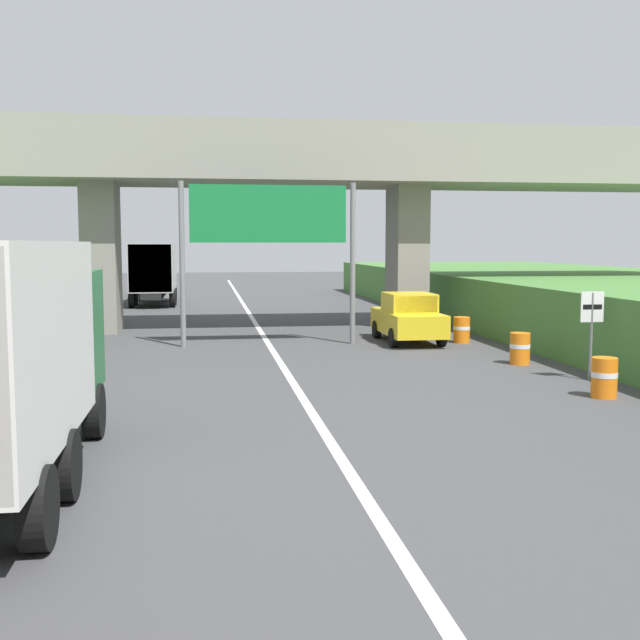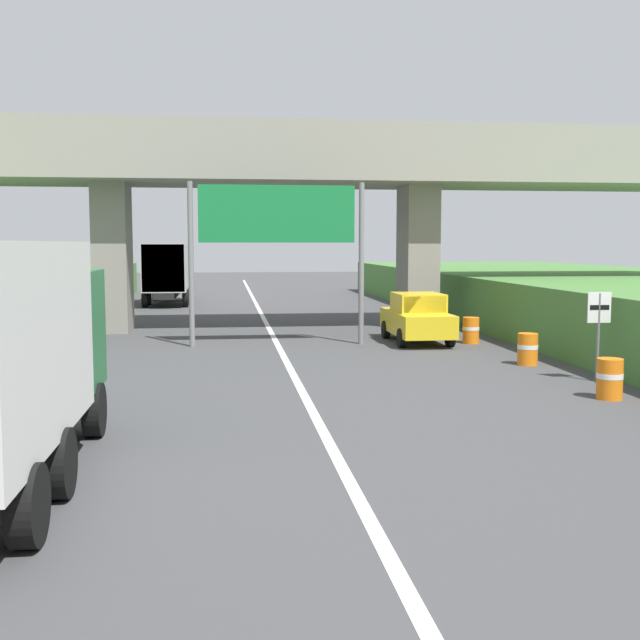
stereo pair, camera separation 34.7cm
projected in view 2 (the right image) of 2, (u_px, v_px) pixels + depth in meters
name	position (u px, v px, depth m)	size (l,w,h in m)	color
lane_centre_stripe	(283.00, 355.00, 23.70)	(0.20, 99.49, 0.01)	white
overpass_bridge	(268.00, 177.00, 30.46)	(40.00, 4.80, 7.95)	gray
overhead_highway_sign	(277.00, 225.00, 25.68)	(5.88, 0.18, 5.45)	slate
speed_limit_sign	(599.00, 322.00, 19.05)	(0.60, 0.08, 2.23)	slate
truck_silver	(168.00, 270.00, 43.73)	(2.44, 7.30, 3.44)	black
car_yellow	(417.00, 318.00, 26.68)	(1.86, 4.10, 1.72)	gold
construction_barrel_3	(610.00, 378.00, 16.98)	(0.57, 0.57, 0.90)	orange
construction_barrel_4	(528.00, 349.00, 21.76)	(0.57, 0.57, 0.90)	orange
construction_barrel_5	(471.00, 330.00, 26.52)	(0.57, 0.57, 0.90)	orange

